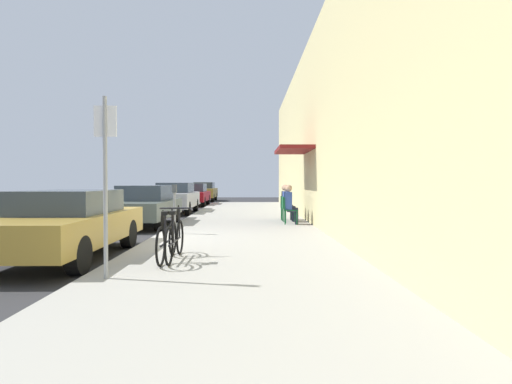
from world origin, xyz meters
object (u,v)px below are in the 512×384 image
(parked_car_0, at_px, (67,223))
(street_sign, at_px, (105,172))
(bicycle_0, at_px, (167,240))
(seated_patron_0, at_px, (291,203))
(parked_car_2, at_px, (175,197))
(cafe_chair_0, at_px, (289,209))
(parked_car_4, at_px, (204,191))
(seated_patron_2, at_px, (286,201))
(parked_car_1, at_px, (145,205))
(parked_car_3, at_px, (193,194))
(parking_meter, at_px, (175,205))
(bicycle_1, at_px, (175,240))
(cafe_chair_1, at_px, (286,207))
(seated_patron_1, at_px, (288,202))
(cafe_chair_2, at_px, (285,206))

(parked_car_0, distance_m, street_sign, 2.78)
(bicycle_0, relative_size, seated_patron_0, 1.33)
(parked_car_2, relative_size, street_sign, 1.69)
(parked_car_2, relative_size, cafe_chair_0, 5.06)
(parked_car_2, distance_m, parked_car_4, 12.52)
(parked_car_4, height_order, seated_patron_2, parked_car_4)
(parked_car_1, xyz_separation_m, parked_car_3, (0.00, 11.93, 0.01))
(parked_car_4, relative_size, parking_meter, 3.33)
(parking_meter, bearing_deg, bicycle_1, -79.55)
(parking_meter, xyz_separation_m, seated_patron_0, (3.36, 2.38, -0.07))
(parked_car_3, relative_size, cafe_chair_1, 5.06)
(parked_car_4, xyz_separation_m, street_sign, (1.50, -26.28, 0.87))
(parked_car_3, distance_m, seated_patron_1, 12.64)
(parked_car_1, distance_m, parking_meter, 3.37)
(seated_patron_0, relative_size, cafe_chair_2, 1.48)
(parked_car_2, relative_size, parked_car_4, 1.00)
(parked_car_4, height_order, street_sign, street_sign)
(parked_car_1, relative_size, parked_car_2, 1.00)
(street_sign, height_order, seated_patron_2, street_sign)
(bicycle_1, height_order, cafe_chair_1, bicycle_1)
(parked_car_2, xyz_separation_m, parked_car_3, (0.00, 6.23, -0.04))
(parked_car_2, xyz_separation_m, bicycle_1, (2.23, -12.38, -0.28))
(parked_car_3, distance_m, cafe_chair_2, 12.00)
(parked_car_4, relative_size, cafe_chair_1, 5.06)
(cafe_chair_2, bearing_deg, parked_car_4, 105.70)
(parked_car_2, distance_m, seated_patron_1, 7.31)
(bicycle_0, relative_size, cafe_chair_2, 1.97)
(parked_car_4, height_order, parking_meter, parked_car_4)
(parked_car_0, height_order, seated_patron_0, seated_patron_0)
(parking_meter, bearing_deg, cafe_chair_1, 44.64)
(parked_car_1, distance_m, street_sign, 8.26)
(parked_car_2, bearing_deg, street_sign, -83.78)
(cafe_chair_0, relative_size, seated_patron_0, 0.67)
(cafe_chair_2, bearing_deg, cafe_chair_0, -90.00)
(cafe_chair_0, bearing_deg, cafe_chair_2, 90.00)
(parking_meter, bearing_deg, parked_car_4, 94.18)
(cafe_chair_0, bearing_deg, parked_car_3, 111.18)
(cafe_chair_1, relative_size, seated_patron_1, 0.67)
(parked_car_1, distance_m, cafe_chair_1, 4.86)
(parked_car_4, height_order, seated_patron_0, parked_car_4)
(bicycle_0, height_order, cafe_chair_1, bicycle_0)
(parked_car_0, xyz_separation_m, seated_patron_0, (4.91, 5.32, 0.11))
(cafe_chair_2, bearing_deg, parked_car_3, 113.84)
(bicycle_1, distance_m, seated_patron_1, 7.47)
(cafe_chair_1, bearing_deg, parked_car_1, -176.79)
(street_sign, xyz_separation_m, bicycle_1, (0.73, 1.38, -1.16))
(parked_car_3, xyz_separation_m, bicycle_1, (2.23, -18.62, -0.24))
(parked_car_0, xyz_separation_m, parked_car_1, (0.00, 5.93, 0.01))
(parked_car_4, bearing_deg, bicycle_1, -84.88)
(parked_car_2, height_order, bicycle_1, parked_car_2)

